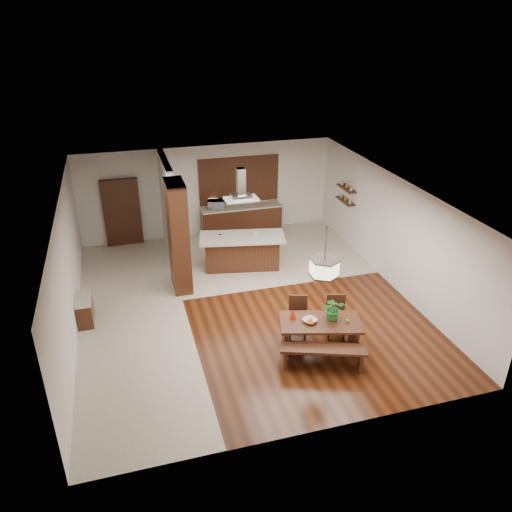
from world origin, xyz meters
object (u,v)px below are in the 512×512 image
object	(u,v)px
kitchen_island	(242,251)
fruit_bowl	(310,320)
hallway_console	(85,310)
dining_bench	(323,357)
foliage_plant	(334,309)
microwave	(217,205)
dining_chair_right	(336,317)
island_cup	(255,234)
range_hood	(241,184)
dining_chair_left	(298,317)
dining_table	(320,329)
pendant_lantern	(325,256)

from	to	relation	value
kitchen_island	fruit_bowl	bearing A→B (deg)	-73.44
hallway_console	dining_bench	xyz separation A→B (m)	(4.70, -3.11, -0.07)
foliage_plant	microwave	bearing A→B (deg)	100.04
dining_chair_right	island_cup	bearing A→B (deg)	118.62
hallway_console	range_hood	bearing A→B (deg)	21.56
dining_bench	range_hood	world-z (taller)	range_hood
hallway_console	microwave	bearing A→B (deg)	44.71
dining_chair_left	island_cup	xyz separation A→B (m)	(0.02, 3.50, 0.55)
fruit_bowl	island_cup	world-z (taller)	island_cup
dining_chair_right	microwave	xyz separation A→B (m)	(-1.41, 6.09, 0.62)
dining_bench	microwave	distance (m)	7.16
dining_table	foliage_plant	world-z (taller)	foliage_plant
kitchen_island	island_cup	size ratio (longest dim) A/B	22.80
fruit_bowl	dining_bench	bearing A→B (deg)	-84.25
dining_table	fruit_bowl	bearing A→B (deg)	169.82
kitchen_island	island_cup	bearing A→B (deg)	0.04
island_cup	fruit_bowl	bearing A→B (deg)	-89.59
range_hood	island_cup	world-z (taller)	range_hood
kitchen_island	hallway_console	bearing A→B (deg)	-147.53
fruit_bowl	kitchen_island	world-z (taller)	kitchen_island
kitchen_island	microwave	world-z (taller)	microwave
range_hood	foliage_plant	bearing A→B (deg)	-77.59
dining_chair_left	dining_chair_right	bearing A→B (deg)	3.50
fruit_bowl	range_hood	world-z (taller)	range_hood
dining_table	microwave	world-z (taller)	microwave
dining_chair_left	kitchen_island	world-z (taller)	kitchen_island
dining_bench	dining_table	bearing A→B (deg)	74.57
hallway_console	island_cup	xyz separation A→B (m)	(4.61, 1.59, 0.70)
dining_chair_left	range_hood	xyz separation A→B (m)	(-0.36, 3.57, 2.00)
kitchen_island	range_hood	world-z (taller)	range_hood
pendant_lantern	microwave	world-z (taller)	pendant_lantern
foliage_plant	dining_table	bearing A→B (deg)	-177.59
dining_chair_left	fruit_bowl	world-z (taller)	dining_chair_left
microwave	pendant_lantern	bearing A→B (deg)	-67.29
dining_table	dining_chair_left	distance (m)	0.68
dining_bench	range_hood	bearing A→B (deg)	95.61
dining_table	dining_bench	distance (m)	0.68
island_cup	microwave	size ratio (longest dim) A/B	0.21
dining_chair_left	pendant_lantern	xyz separation A→B (m)	(0.27, -0.62, 1.78)
dining_table	pendant_lantern	bearing A→B (deg)	0.00
hallway_console	microwave	distance (m)	5.69
dining_chair_right	range_hood	bearing A→B (deg)	123.70
pendant_lantern	microwave	size ratio (longest dim) A/B	2.47
fruit_bowl	range_hood	size ratio (longest dim) A/B	0.32
hallway_console	dining_bench	distance (m)	5.64
hallway_console	dining_chair_right	xyz separation A→B (m)	(5.41, -2.13, 0.16)
fruit_bowl	microwave	size ratio (longest dim) A/B	0.54
dining_chair_left	foliage_plant	world-z (taller)	foliage_plant
range_hood	dining_chair_left	bearing A→B (deg)	-84.22
dining_chair_right	foliage_plant	world-z (taller)	foliage_plant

